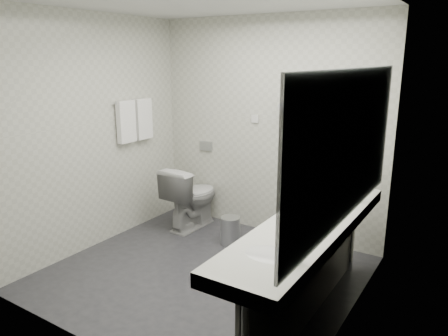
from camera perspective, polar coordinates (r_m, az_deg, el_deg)
The scene contains 30 objects.
floor at distance 4.27m, azimuth -2.87°, elevation -13.92°, with size 2.80×2.80×0.00m, color #28282D.
ceiling at distance 3.78m, azimuth -3.38°, elevation 21.59°, with size 2.80×2.80×0.00m, color silver.
wall_back at distance 4.93m, azimuth 5.78°, elevation 5.32°, with size 2.80×2.80×0.00m, color beige.
wall_front at distance 2.91m, azimuth -18.18°, elevation -1.84°, with size 2.80×2.80×0.00m, color beige.
wall_left at distance 4.78m, azimuth -16.92°, elevation 4.47°, with size 2.60×2.60×0.00m, color beige.
wall_right at distance 3.24m, azimuth 17.43°, elevation -0.14°, with size 2.60×2.60×0.00m, color beige.
vanity_counter at distance 3.28m, azimuth 11.21°, elevation -7.86°, with size 0.55×2.20×0.10m, color silver.
vanity_panel at distance 3.46m, azimuth 11.25°, elevation -14.46°, with size 0.03×2.15×0.75m, color gray.
vanity_post_far at distance 4.35m, azimuth 16.76°, elevation -8.56°, with size 0.06×0.06×0.75m, color silver.
mirror at distance 3.02m, azimuth 16.41°, elevation 2.76°, with size 0.02×2.20×1.05m, color #B2BCC6.
basin_near at distance 2.72m, azimuth 6.06°, elevation -11.71°, with size 0.40×0.31×0.05m, color silver.
basin_far at distance 3.85m, azimuth 14.84°, elevation -4.13°, with size 0.40×0.31×0.05m, color silver.
faucet_near at distance 2.61m, azimuth 10.00°, elevation -10.85°, with size 0.04×0.04×0.15m, color silver.
faucet_far at distance 3.77m, azimuth 17.74°, elevation -3.29°, with size 0.04×0.04×0.15m, color silver.
soap_bottle_a at distance 3.28m, azimuth 13.88°, elevation -6.21°, with size 0.04×0.04×0.09m, color white.
soap_bottle_b at distance 3.42m, azimuth 12.28°, elevation -5.32°, with size 0.06×0.06×0.08m, color white.
glass_left at distance 3.44m, azimuth 14.19°, elevation -5.16°, with size 0.06×0.06×0.10m, color silver.
glass_right at distance 3.50m, azimuth 14.43°, elevation -4.76°, with size 0.06×0.06×0.11m, color silver.
toilet at distance 5.23m, azimuth -4.37°, elevation -3.84°, with size 0.43×0.76×0.77m, color silver.
flush_plate at distance 5.40m, azimuth -2.44°, elevation 2.96°, with size 0.18×0.02×0.12m, color #B2B5BA.
pedal_bin at distance 4.80m, azimuth 0.86°, elevation -8.50°, with size 0.22×0.22×0.31m, color #B2B5BA.
bin_lid at distance 4.74m, azimuth 0.87°, elevation -6.70°, with size 0.22×0.22×0.01m, color #B2B5BA.
towel_rail at distance 5.07m, azimuth -12.05°, elevation 8.76°, with size 0.02×0.02×0.62m, color silver.
towel_near at distance 4.99m, azimuth -12.97°, elevation 6.07°, with size 0.07×0.24×0.48m, color white.
towel_far at distance 5.19m, azimuth -10.76°, elevation 6.50°, with size 0.07×0.24×0.48m, color white.
dryer_cradle at distance 4.76m, azimuth 8.39°, elevation 7.95°, with size 0.10×0.04×0.14m, color #97989C.
dryer_barrel at distance 4.70m, azimuth 8.05°, elevation 8.24°, with size 0.08×0.08×0.14m, color #97989C.
dryer_cord at distance 4.78m, azimuth 8.21°, elevation 4.97°, with size 0.02×0.02×0.35m, color black.
switch_plate_a at distance 4.98m, azimuth 4.19°, elevation 6.60°, with size 0.09×0.02×0.09m, color silver.
switch_plate_b at distance 4.69m, azimuth 11.77°, elevation 5.85°, with size 0.09×0.02×0.09m, color silver.
Camera 1 is at (2.20, -3.04, 2.04)m, focal length 34.10 mm.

